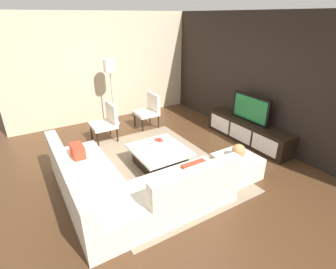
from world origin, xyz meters
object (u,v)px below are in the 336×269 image
(floor_lamp, at_px, (110,70))
(ottoman, at_px, (236,166))
(accent_chair_near, at_px, (107,120))
(fruit_bowl, at_px, (159,142))
(coffee_table, at_px, (159,157))
(media_console, at_px, (247,131))
(television, at_px, (251,109))
(accent_chair_far, at_px, (149,109))
(sectional_couch, at_px, (124,186))
(decorative_ball, at_px, (239,151))

(floor_lamp, bearing_deg, ottoman, 15.76)
(accent_chair_near, distance_m, fruit_bowl, 1.60)
(coffee_table, bearing_deg, media_console, 87.51)
(television, bearing_deg, fruit_bowl, -97.26)
(coffee_table, height_order, accent_chair_far, accent_chair_far)
(sectional_couch, height_order, ottoman, sectional_couch)
(decorative_ball, bearing_deg, accent_chair_near, -151.57)
(accent_chair_near, xyz_separation_m, decorative_ball, (2.71, 1.47, 0.03))
(coffee_table, relative_size, floor_lamp, 0.62)
(television, xyz_separation_m, sectional_couch, (0.53, -3.28, -0.53))
(accent_chair_near, distance_m, decorative_ball, 3.08)
(accent_chair_far, bearing_deg, floor_lamp, -129.92)
(sectional_couch, bearing_deg, coffee_table, 122.47)
(media_console, relative_size, television, 2.20)
(media_console, relative_size, decorative_ball, 9.10)
(accent_chair_far, bearing_deg, media_console, 37.23)
(television, xyz_separation_m, ottoman, (0.92, -1.27, -0.60))
(television, relative_size, ottoman, 1.44)
(coffee_table, distance_m, decorative_ball, 1.49)
(accent_chair_far, bearing_deg, accent_chair_near, -80.51)
(accent_chair_far, relative_size, decorative_ball, 3.58)
(media_console, distance_m, ottoman, 1.57)
(floor_lamp, relative_size, ottoman, 2.46)
(media_console, bearing_deg, sectional_couch, -80.89)
(coffee_table, xyz_separation_m, accent_chair_near, (-1.68, -0.43, 0.29))
(accent_chair_near, height_order, accent_chair_far, same)
(television, relative_size, floor_lamp, 0.58)
(accent_chair_near, bearing_deg, fruit_bowl, 25.04)
(television, height_order, accent_chair_near, television)
(ottoman, distance_m, accent_chair_far, 2.94)
(media_console, xyz_separation_m, decorative_ball, (0.92, -1.27, 0.27))
(sectional_couch, bearing_deg, media_console, 99.11)
(accent_chair_far, xyz_separation_m, decorative_ball, (2.91, 0.25, 0.03))
(television, bearing_deg, decorative_ball, -53.88)
(sectional_couch, xyz_separation_m, decorative_ball, (0.40, 2.01, 0.24))
(sectional_couch, bearing_deg, decorative_ball, 78.83)
(television, xyz_separation_m, coffee_table, (-0.10, -2.30, -0.60))
(fruit_bowl, height_order, accent_chair_far, accent_chair_far)
(ottoman, height_order, fruit_bowl, fruit_bowl)
(sectional_couch, xyz_separation_m, accent_chair_far, (-2.51, 1.77, 0.21))
(coffee_table, relative_size, fruit_bowl, 3.79)
(decorative_ball, bearing_deg, media_console, 126.13)
(accent_chair_far, bearing_deg, decorative_ball, 4.81)
(coffee_table, height_order, ottoman, ottoman)
(media_console, xyz_separation_m, television, (-0.00, 0.00, 0.55))
(ottoman, relative_size, decorative_ball, 2.88)
(sectional_couch, height_order, accent_chair_near, accent_chair_near)
(media_console, xyz_separation_m, sectional_couch, (0.53, -3.28, 0.03))
(television, distance_m, fruit_bowl, 2.25)
(coffee_table, height_order, accent_chair_near, accent_chair_near)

